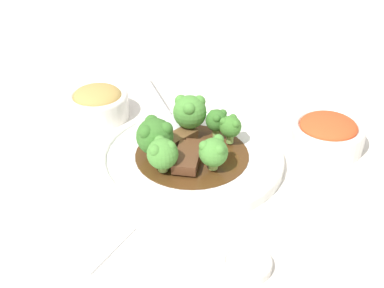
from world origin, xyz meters
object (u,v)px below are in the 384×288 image
(beef_strip_0, at_px, (180,137))
(broccoli_floret_5, at_px, (163,153))
(broccoli_floret_2, at_px, (155,135))
(beef_strip_2, at_px, (203,147))
(broccoli_floret_0, at_px, (190,111))
(side_bowl_appetizer, at_px, (98,102))
(broccoli_floret_3, at_px, (217,120))
(broccoli_floret_4, at_px, (230,126))
(beef_strip_1, at_px, (188,157))
(serving_spoon, at_px, (174,120))
(broccoli_floret_1, at_px, (213,152))
(sauce_dish, at_px, (246,263))
(main_plate, at_px, (192,157))
(side_bowl_kimchi, at_px, (327,133))

(beef_strip_0, relative_size, broccoli_floret_5, 1.14)
(broccoli_floret_2, bearing_deg, beef_strip_2, -138.55)
(broccoli_floret_0, relative_size, side_bowl_appetizer, 0.60)
(broccoli_floret_3, bearing_deg, beef_strip_2, 93.39)
(broccoli_floret_2, distance_m, broccoli_floret_4, 0.12)
(beef_strip_0, xyz_separation_m, beef_strip_2, (-0.04, 0.00, -0.00))
(beef_strip_2, relative_size, broccoli_floret_3, 1.28)
(beef_strip_1, relative_size, broccoli_floret_4, 1.73)
(broccoli_floret_5, height_order, serving_spoon, broccoli_floret_5)
(beef_strip_2, bearing_deg, broccoli_floret_1, 140.21)
(broccoli_floret_0, relative_size, broccoli_floret_3, 1.37)
(broccoli_floret_3, bearing_deg, broccoli_floret_1, 118.26)
(beef_strip_0, xyz_separation_m, broccoli_floret_4, (-0.07, -0.04, 0.02))
(broccoli_floret_0, distance_m, broccoli_floret_5, 0.11)
(beef_strip_0, relative_size, broccoli_floret_1, 1.20)
(beef_strip_0, height_order, broccoli_floret_3, broccoli_floret_3)
(broccoli_floret_0, height_order, broccoli_floret_1, broccoli_floret_0)
(beef_strip_1, relative_size, sauce_dish, 1.29)
(main_plate, distance_m, serving_spoon, 0.09)
(main_plate, distance_m, broccoli_floret_3, 0.07)
(broccoli_floret_1, height_order, side_bowl_appetizer, broccoli_floret_1)
(broccoli_floret_3, distance_m, sauce_dish, 0.26)
(beef_strip_0, relative_size, broccoli_floret_4, 1.28)
(side_bowl_kimchi, bearing_deg, beef_strip_0, 36.46)
(main_plate, height_order, broccoli_floret_4, broccoli_floret_4)
(beef_strip_2, distance_m, sauce_dish, 0.23)
(beef_strip_0, height_order, broccoli_floret_2, broccoli_floret_2)
(main_plate, height_order, broccoli_floret_3, broccoli_floret_3)
(broccoli_floret_4, bearing_deg, broccoli_floret_3, -7.31)
(broccoli_floret_0, distance_m, broccoli_floret_3, 0.04)
(beef_strip_1, relative_size, serving_spoon, 0.37)
(side_bowl_kimchi, relative_size, side_bowl_appetizer, 1.09)
(main_plate, bearing_deg, serving_spoon, -37.16)
(broccoli_floret_4, bearing_deg, beef_strip_1, 72.34)
(broccoli_floret_3, height_order, side_bowl_kimchi, broccoli_floret_3)
(beef_strip_1, relative_size, broccoli_floret_1, 1.62)
(side_bowl_appetizer, bearing_deg, broccoli_floret_5, 156.26)
(main_plate, relative_size, broccoli_floret_4, 6.12)
(beef_strip_0, height_order, broccoli_floret_0, broccoli_floret_0)
(beef_strip_1, bearing_deg, beef_strip_0, -44.74)
(main_plate, xyz_separation_m, broccoli_floret_4, (-0.03, -0.06, 0.04))
(broccoli_floret_3, height_order, sauce_dish, broccoli_floret_3)
(beef_strip_0, bearing_deg, broccoli_floret_5, 106.83)
(main_plate, relative_size, beef_strip_0, 4.78)
(broccoli_floret_5, xyz_separation_m, side_bowl_kimchi, (-0.16, -0.21, -0.02))
(main_plate, distance_m, sauce_dish, 0.22)
(beef_strip_0, xyz_separation_m, broccoli_floret_3, (-0.04, -0.04, 0.02))
(broccoli_floret_5, bearing_deg, serving_spoon, -61.85)
(beef_strip_0, relative_size, broccoli_floret_2, 1.00)
(main_plate, bearing_deg, beef_strip_0, -26.88)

